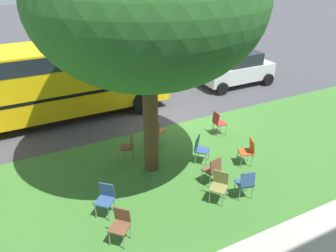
% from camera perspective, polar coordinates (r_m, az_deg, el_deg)
% --- Properties ---
extents(ground, '(80.00, 80.00, 0.00)m').
position_cam_1_polar(ground, '(13.46, 2.01, 0.96)').
color(ground, '#424247').
extents(grass_verge, '(48.00, 6.00, 0.01)m').
position_cam_1_polar(grass_verge, '(11.14, 10.06, -5.55)').
color(grass_verge, '#3D752D').
rests_on(grass_verge, ground).
extents(street_tree, '(5.97, 5.97, 7.15)m').
position_cam_1_polar(street_tree, '(8.80, -3.52, 20.50)').
color(street_tree, brown).
rests_on(street_tree, ground).
extents(chair_0, '(0.51, 0.52, 0.88)m').
position_cam_1_polar(chair_0, '(9.32, 13.04, -9.32)').
color(chair_0, '#335184').
rests_on(chair_0, ground).
extents(chair_1, '(0.54, 0.54, 0.88)m').
position_cam_1_polar(chair_1, '(10.76, 13.47, -3.96)').
color(chair_1, '#C64C1E').
rests_on(chair_1, ground).
extents(chair_2, '(0.59, 0.59, 0.88)m').
position_cam_1_polar(chair_2, '(8.74, -10.56, -11.81)').
color(chair_2, '#335184').
rests_on(chair_2, ground).
extents(chair_3, '(0.59, 0.59, 0.88)m').
position_cam_1_polar(chair_3, '(10.63, 5.49, -3.66)').
color(chair_3, '#335184').
rests_on(chair_3, ground).
extents(chair_4, '(0.56, 0.56, 0.88)m').
position_cam_1_polar(chair_4, '(10.79, -6.67, -3.25)').
color(chair_4, brown).
rests_on(chair_4, ground).
extents(chair_5, '(0.59, 0.59, 0.88)m').
position_cam_1_polar(chair_5, '(7.99, -8.08, -16.02)').
color(chair_5, brown).
rests_on(chair_5, ground).
extents(chair_6, '(0.48, 0.48, 0.88)m').
position_cam_1_polar(chair_6, '(9.68, 7.62, -7.22)').
color(chair_6, brown).
rests_on(chair_6, ground).
extents(chair_7, '(0.46, 0.45, 0.88)m').
position_cam_1_polar(chair_7, '(12.34, 8.54, 0.78)').
color(chair_7, '#B7332D').
rests_on(chair_7, ground).
extents(chair_8, '(0.59, 0.58, 0.88)m').
position_cam_1_polar(chair_8, '(9.12, 8.72, -9.76)').
color(chair_8, olive).
rests_on(chair_8, ground).
extents(chair_9, '(0.57, 0.57, 0.88)m').
position_cam_1_polar(chair_9, '(11.62, -1.97, -0.69)').
color(chair_9, '#C64C1E').
rests_on(chair_9, ground).
extents(parked_car, '(3.70, 1.92, 1.65)m').
position_cam_1_polar(parked_car, '(17.36, 11.58, 9.56)').
color(parked_car, silver).
rests_on(parked_car, ground).
extents(school_bus, '(10.40, 2.80, 2.88)m').
position_cam_1_polar(school_bus, '(13.76, -22.03, 7.49)').
color(school_bus, yellow).
rests_on(school_bus, ground).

